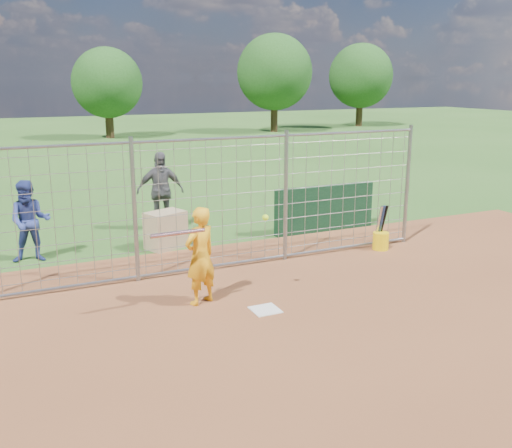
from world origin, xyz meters
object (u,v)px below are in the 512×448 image
bystander_b (160,191)px  equipment_bin (166,230)px  batter (200,256)px  bystander_a (30,221)px  bucket_with_bats (381,238)px

bystander_b → equipment_bin: bearing=-95.0°
batter → bystander_a: bearing=-78.8°
batter → bucket_with_bats: size_ratio=1.66×
batter → bystander_a: bystander_a is taller
bystander_b → equipment_bin: (-0.33, -1.54, -0.55)m
bystander_a → bucket_with_bats: (6.81, -2.26, -0.58)m
batter → bystander_a: size_ratio=0.98×
batter → bystander_b: bystander_b is taller
bystander_a → bucket_with_bats: bearing=-7.8°
batter → equipment_bin: batter is taller
equipment_bin → bucket_with_bats: size_ratio=0.82×
bucket_with_bats → equipment_bin: bearing=153.6°
bystander_a → equipment_bin: (2.68, -0.20, -0.42)m
bystander_a → batter: bearing=-45.9°
batter → equipment_bin: (0.36, 3.29, -0.41)m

